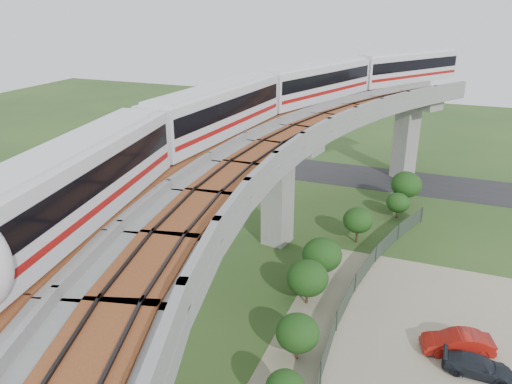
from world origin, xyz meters
The scene contains 14 objects.
ground centered at (0.00, 0.00, 0.00)m, with size 160.00×160.00×0.00m, color #29481C.
dirt_lot centered at (14.00, -2.00, 0.02)m, with size 18.00×26.00×0.04m, color gray.
asphalt_road centered at (0.00, 30.00, 0.01)m, with size 60.00×8.00×0.03m, color #232326.
viaduct centered at (3.84, 0.00, 9.05)m, with size 19.58×73.98×11.40m.
metro_train centered at (1.50, 11.65, 12.31)m, with size 17.41×60.11×3.64m.
fence centered at (9.75, 0.00, 0.75)m, with size 3.87×38.73×1.50m.
tree_0 centered at (10.37, 21.94, 2.56)m, with size 3.00×3.00×3.84m.
tree_1 centered at (9.96, 19.32, 1.59)m, with size 2.20×2.20×2.52m.
tree_2 centered at (7.34, 12.81, 2.09)m, with size 2.55×2.55×3.17m.
tree_3 centered at (6.03, 5.64, 2.13)m, with size 2.94×2.94×3.38m.
tree_4 centered at (5.87, 2.32, 2.00)m, with size 2.86×2.86×3.22m.
tree_5 centered at (6.90, -3.38, 1.83)m, with size 2.55×2.55×2.91m.
car_red centered at (15.59, 0.59, 0.72)m, with size 1.44×4.13×1.36m, color maroon.
car_dark centered at (16.71, -0.97, 0.59)m, with size 1.54×3.78×1.10m, color black.
Camera 1 is at (13.29, -26.30, 19.75)m, focal length 35.00 mm.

